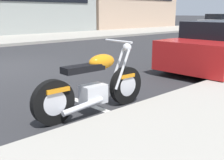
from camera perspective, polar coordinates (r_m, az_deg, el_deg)
The scene contains 4 objects.
sidewalk_far_curb at distance 21.44m, azimuth 0.85°, elevation 9.70°, with size 120.00×5.00×0.14m, color gray.
parking_stall_stripe at distance 4.82m, azimuth -4.28°, elevation -5.23°, with size 0.12×2.20×0.01m, color silver.
parked_motorcycle at distance 4.37m, azimuth -3.64°, elevation -1.30°, with size 2.08×0.62×1.13m.
car_opposite_curb at distance 27.44m, azimuth 21.09°, elevation 10.95°, with size 4.37×2.03×1.44m.
Camera 1 is at (-2.85, -7.93, 1.56)m, focal length 44.54 mm.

